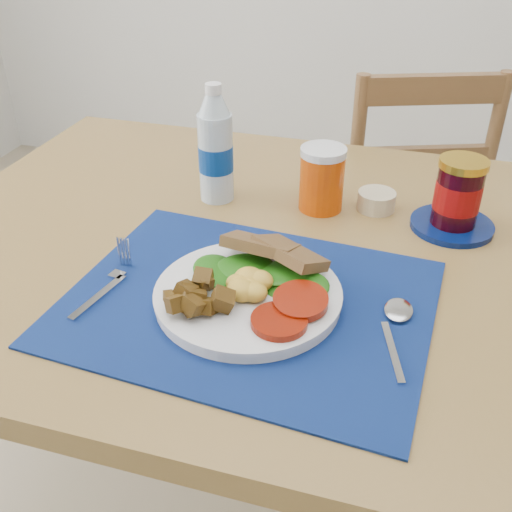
% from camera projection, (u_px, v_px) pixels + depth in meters
% --- Properties ---
extents(table, '(1.40, 0.90, 0.75)m').
position_uv_depth(table, '(329.00, 292.00, 1.01)').
color(table, brown).
rests_on(table, ground).
extents(chair_far, '(0.50, 0.49, 1.07)m').
position_uv_depth(chair_far, '(405.00, 185.00, 1.63)').
color(chair_far, brown).
rests_on(chair_far, ground).
extents(placemat, '(0.53, 0.43, 0.00)m').
position_uv_depth(placemat, '(248.00, 302.00, 0.84)').
color(placemat, black).
rests_on(placemat, table).
extents(breakfast_plate, '(0.26, 0.26, 0.06)m').
position_uv_depth(breakfast_plate, '(244.00, 291.00, 0.83)').
color(breakfast_plate, silver).
rests_on(breakfast_plate, placemat).
extents(fork, '(0.03, 0.16, 0.00)m').
position_uv_depth(fork, '(111.00, 283.00, 0.87)').
color(fork, '#B2B5BA').
rests_on(fork, placemat).
extents(spoon, '(0.04, 0.17, 0.00)m').
position_uv_depth(spoon, '(397.00, 324.00, 0.79)').
color(spoon, '#B2B5BA').
rests_on(spoon, placemat).
extents(water_bottle, '(0.06, 0.06, 0.21)m').
position_uv_depth(water_bottle, '(216.00, 150.00, 1.06)').
color(water_bottle, '#ADBFCC').
rests_on(water_bottle, table).
extents(juice_glass, '(0.08, 0.08, 0.11)m').
position_uv_depth(juice_glass, '(322.00, 181.00, 1.05)').
color(juice_glass, '#C84205').
rests_on(juice_glass, table).
extents(ramekin, '(0.07, 0.07, 0.03)m').
position_uv_depth(ramekin, '(376.00, 201.00, 1.07)').
color(ramekin, beige).
rests_on(ramekin, table).
extents(jam_on_saucer, '(0.14, 0.14, 0.13)m').
position_uv_depth(jam_on_saucer, '(457.00, 199.00, 0.99)').
color(jam_on_saucer, '#051550').
rests_on(jam_on_saucer, table).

